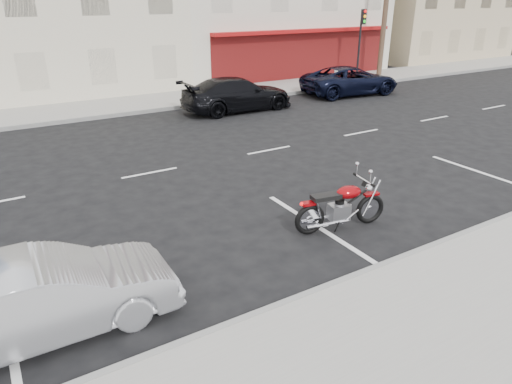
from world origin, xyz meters
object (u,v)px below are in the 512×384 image
sedan_silver (46,297)px  fire_hydrant (336,74)px  traffic_light (361,35)px  suv_far (350,80)px  car_far (237,94)px  motorcycle (372,202)px

sedan_silver → fire_hydrant: bearing=-50.2°
traffic_light → fire_hydrant: bearing=173.6°
suv_far → car_far: size_ratio=1.02×
motorcycle → car_far: car_far is taller
traffic_light → motorcycle: 18.67m
traffic_light → motorcycle: bearing=-131.9°
motorcycle → car_far: bearing=86.5°
sedan_silver → car_far: size_ratio=0.76×
traffic_light → car_far: (-9.65, -2.91, -1.84)m
motorcycle → car_far: 11.24m
motorcycle → car_far: (2.75, 10.89, 0.23)m
fire_hydrant → motorcycle: 17.72m
fire_hydrant → suv_far: (-1.55, -2.90, 0.17)m
traffic_light → sedan_silver: size_ratio=1.02×
motorcycle → suv_far: (9.35, 11.07, 0.21)m
car_far → motorcycle: bearing=166.1°
motorcycle → sedan_silver: 6.54m
sedan_silver → car_far: car_far is taller
sedan_silver → car_far: bearing=-39.3°
fire_hydrant → car_far: bearing=-159.3°
traffic_light → fire_hydrant: 2.53m
fire_hydrant → sedan_silver: (-17.44, -14.14, 0.08)m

